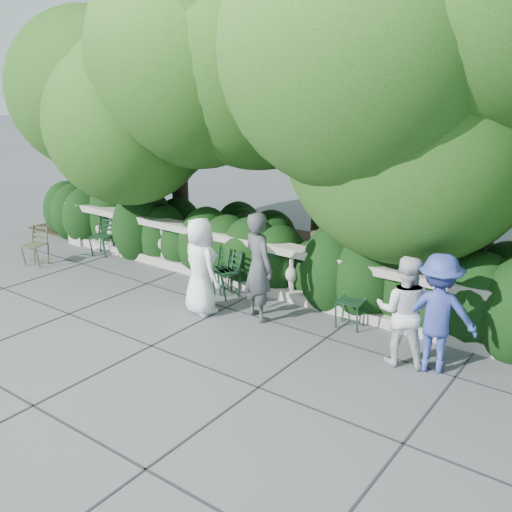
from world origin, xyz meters
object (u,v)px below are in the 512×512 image
Objects in this scene: chair_a at (99,257)px; chair_d at (220,298)px; chair_e at (346,330)px; person_older_blue at (437,313)px; person_businessman at (200,266)px; chair_weathered at (33,267)px; chair_b at (214,294)px; person_casual_man at (404,311)px; person_woman_grey at (259,267)px; chair_c at (220,293)px.

chair_a and chair_d have the same top height.
person_older_blue is at bearing -21.39° from chair_e.
chair_a is 7.80m from person_older_blue.
person_older_blue reaches higher than chair_a.
person_older_blue is (3.89, 0.42, 0.01)m from person_businessman.
chair_weathered is at bearing -129.38° from chair_a.
person_older_blue reaches higher than person_businessman.
person_businessman is (0.37, -0.76, 0.83)m from chair_b.
person_casual_man is (3.83, -0.43, 0.80)m from chair_b.
person_businessman is 1.01m from person_woman_grey.
chair_c is at bearing 145.43° from chair_d.
person_casual_man is (7.30, -0.60, 0.80)m from chair_a.
person_casual_man is 0.95× the size of person_older_blue.
chair_c is 3.88m from person_casual_man.
person_casual_man reaches higher than chair_d.
person_older_blue reaches higher than chair_weathered.
person_businessman is at bearing -167.47° from chair_e.
chair_d is 0.51× the size of person_businessman.
chair_a is 1.41m from chair_weathered.
person_businessman is 0.91× the size of person_woman_grey.
chair_b is 1.18m from person_businessman.
person_businessman is at bearing 44.07° from person_woman_grey.
chair_e is 1.80m from person_older_blue.
chair_d is 2.51m from chair_e.
chair_c is (3.54, -0.05, 0.00)m from chair_a.
person_casual_man is at bearing -156.97° from person_businessman.
chair_weathered is at bearing -149.76° from chair_d.
person_businessman is at bearing -60.26° from chair_d.
chair_a is 6.20m from chair_e.
person_casual_man is at bearing -30.96° from chair_e.
chair_d is (3.69, -0.24, 0.00)m from chair_a.
person_businessman is 3.47m from person_casual_man.
person_casual_man reaches higher than chair_c.
chair_b is 1.64m from person_woman_grey.
person_woman_grey reaches higher than person_casual_man.
person_older_blue is (8.34, 0.76, 0.84)m from chair_weathered.
person_woman_grey reaches higher than chair_c.
person_businessman reaches higher than chair_b.
chair_b is at bearing -2.20° from chair_weathered.
chair_a is at bearing 47.09° from chair_weathered.
person_woman_grey is 2.95m from person_older_blue.
chair_c is at bearing 172.23° from chair_e.
chair_a is 7.37m from person_casual_man.
chair_a and chair_weathered have the same top height.
person_businessman reaches higher than chair_c.
chair_a is at bearing -24.13° from person_older_blue.
person_casual_man is (3.61, -0.36, 0.80)m from chair_d.
chair_c is at bearing -14.62° from chair_a.
chair_d is 1.00× the size of chair_e.
chair_weathered is at bearing 22.07° from person_businessman.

